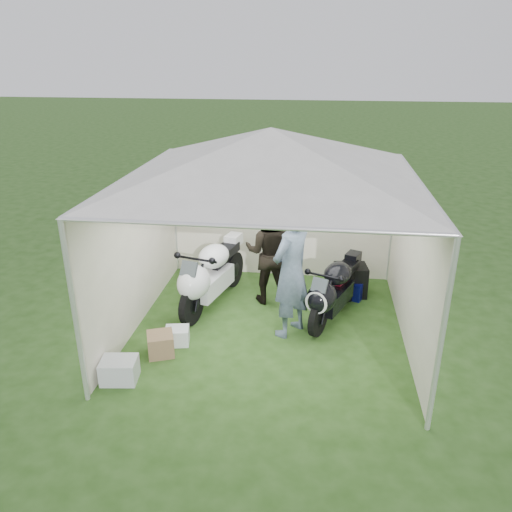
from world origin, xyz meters
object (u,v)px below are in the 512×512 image
object	(u,v)px
motorcycle_white	(210,274)
paddock_stand	(351,290)
crate_2	(177,336)
motorcycle_black	(333,289)
canopy_tent	(271,159)
person_dark_jacket	(270,252)
equipment_box	(350,280)
crate_0	(119,370)
person_blue_jacket	(291,271)
crate_1	(161,344)

from	to	relation	value
motorcycle_white	paddock_stand	size ratio (longest dim) A/B	5.19
crate_2	paddock_stand	bearing A→B (deg)	35.25
motorcycle_black	canopy_tent	bearing A→B (deg)	-137.74
motorcycle_white	person_dark_jacket	xyz separation A→B (m)	(0.95, 0.33, 0.30)
equipment_box	crate_2	distance (m)	3.19
paddock_stand	crate_2	size ratio (longest dim) A/B	1.20
crate_0	crate_2	distance (m)	1.07
motorcycle_white	equipment_box	bearing A→B (deg)	32.21
paddock_stand	equipment_box	xyz separation A→B (m)	(-0.02, 0.13, 0.12)
canopy_tent	motorcycle_white	bearing A→B (deg)	152.63
paddock_stand	person_blue_jacket	distance (m)	1.81
canopy_tent	motorcycle_white	size ratio (longest dim) A/B	2.72
person_dark_jacket	motorcycle_white	bearing A→B (deg)	25.46
paddock_stand	person_dark_jacket	bearing A→B (deg)	-168.87
person_dark_jacket	crate_0	xyz separation A→B (m)	(-1.67, -2.48, -0.73)
person_dark_jacket	crate_1	world-z (taller)	person_dark_jacket
motorcycle_black	paddock_stand	world-z (taller)	motorcycle_black
crate_0	crate_1	world-z (taller)	crate_1
motorcycle_black	paddock_stand	distance (m)	0.93
person_dark_jacket	equipment_box	world-z (taller)	person_dark_jacket
crate_1	crate_2	distance (m)	0.34
canopy_tent	crate_2	size ratio (longest dim) A/B	16.89
canopy_tent	person_blue_jacket	bearing A→B (deg)	-23.69
paddock_stand	person_dark_jacket	world-z (taller)	person_dark_jacket
motorcycle_white	equipment_box	xyz separation A→B (m)	(2.30, 0.73, -0.31)
motorcycle_black	person_blue_jacket	distance (m)	0.94
person_dark_jacket	equipment_box	bearing A→B (deg)	-157.28
crate_0	crate_1	bearing A→B (deg)	62.45
person_dark_jacket	crate_2	bearing A→B (deg)	58.74
crate_1	crate_0	bearing A→B (deg)	-117.55
crate_1	equipment_box	bearing A→B (deg)	39.67
motorcycle_black	paddock_stand	size ratio (longest dim) A/B	4.43
canopy_tent	paddock_stand	bearing A→B (deg)	41.24
paddock_stand	person_blue_jacket	world-z (taller)	person_blue_jacket
paddock_stand	person_dark_jacket	xyz separation A→B (m)	(-1.37, -0.27, 0.73)
motorcycle_white	motorcycle_black	distance (m)	2.00
motorcycle_black	person_blue_jacket	world-z (taller)	person_blue_jacket
canopy_tent	paddock_stand	xyz separation A→B (m)	(1.29, 1.13, -2.42)
crate_2	crate_1	bearing A→B (deg)	-117.26
crate_1	crate_2	bearing A→B (deg)	62.74
equipment_box	crate_0	size ratio (longest dim) A/B	1.20
motorcycle_white	person_dark_jacket	distance (m)	1.05
canopy_tent	crate_1	size ratio (longest dim) A/B	16.17
paddock_stand	person_dark_jacket	size ratio (longest dim) A/B	0.23
canopy_tent	person_dark_jacket	size ratio (longest dim) A/B	3.22
person_blue_jacket	equipment_box	size ratio (longest dim) A/B	3.72
motorcycle_black	crate_0	world-z (taller)	motorcycle_black
motorcycle_white	motorcycle_black	xyz separation A→B (m)	(1.99, -0.19, -0.07)
crate_0	crate_2	bearing A→B (deg)	62.54
paddock_stand	equipment_box	size ratio (longest dim) A/B	0.74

